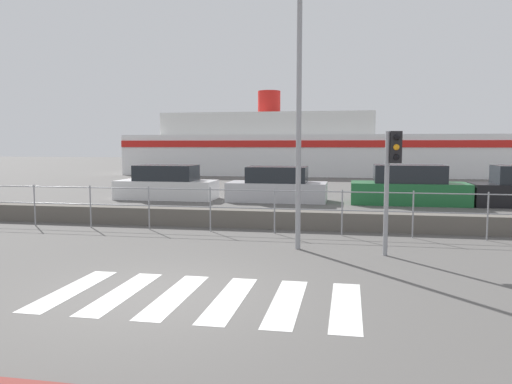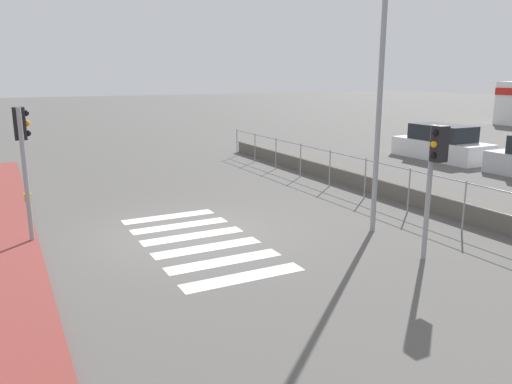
# 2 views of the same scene
# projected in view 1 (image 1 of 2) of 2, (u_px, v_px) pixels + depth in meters

# --- Properties ---
(ground_plane) EXTENTS (160.00, 160.00, 0.00)m
(ground_plane) POSITION_uv_depth(u_px,v_px,m) (165.00, 295.00, 8.00)
(ground_plane) COLOR #565451
(crosswalk) EXTENTS (4.95, 2.40, 0.01)m
(crosswalk) POSITION_uv_depth(u_px,v_px,m) (202.00, 297.00, 7.89)
(crosswalk) COLOR silver
(crosswalk) RESTS_ON ground_plane
(seawall) EXTENTS (22.06, 0.55, 0.51)m
(seawall) POSITION_uv_depth(u_px,v_px,m) (248.00, 218.00, 14.56)
(seawall) COLOR #605B54
(seawall) RESTS_ON ground_plane
(harbor_fence) EXTENTS (19.89, 0.04, 1.23)m
(harbor_fence) POSITION_uv_depth(u_px,v_px,m) (242.00, 203.00, 13.65)
(harbor_fence) COLOR gray
(harbor_fence) RESTS_ON ground_plane
(traffic_light_far) EXTENTS (0.34, 0.32, 2.70)m
(traffic_light_far) POSITION_uv_depth(u_px,v_px,m) (392.00, 165.00, 10.66)
(traffic_light_far) COLOR gray
(traffic_light_far) RESTS_ON ground_plane
(streetlamp) EXTENTS (0.32, 1.06, 5.99)m
(streetlamp) POSITION_uv_depth(u_px,v_px,m) (298.00, 85.00, 11.01)
(streetlamp) COLOR gray
(streetlamp) RESTS_ON ground_plane
(ferry_boat) EXTENTS (29.36, 6.82, 6.66)m
(ferry_boat) POSITION_uv_depth(u_px,v_px,m) (304.00, 149.00, 39.79)
(ferry_boat) COLOR white
(ferry_boat) RESTS_ON ground_plane
(parked_car_white) EXTENTS (4.36, 1.74, 1.50)m
(parked_car_white) POSITION_uv_depth(u_px,v_px,m) (167.00, 185.00, 22.06)
(parked_car_white) COLOR silver
(parked_car_white) RESTS_ON ground_plane
(parked_car_silver) EXTENTS (4.16, 1.80, 1.47)m
(parked_car_silver) POSITION_uv_depth(u_px,v_px,m) (277.00, 187.00, 21.16)
(parked_car_silver) COLOR #BCBCC1
(parked_car_silver) RESTS_ON ground_plane
(parked_car_green) EXTENTS (4.60, 1.79, 1.59)m
(parked_car_green) POSITION_uv_depth(u_px,v_px,m) (409.00, 187.00, 20.17)
(parked_car_green) COLOR #1E6633
(parked_car_green) RESTS_ON ground_plane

